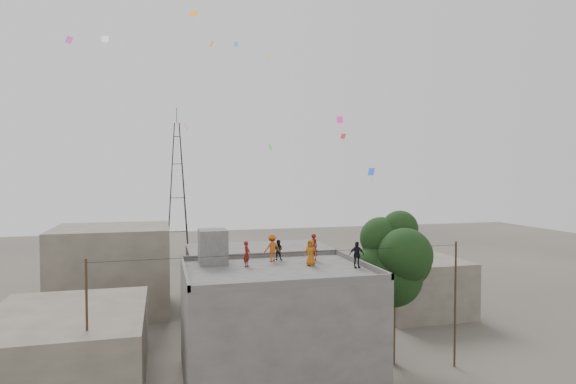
# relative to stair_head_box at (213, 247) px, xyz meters

# --- Properties ---
(ground) EXTENTS (140.00, 140.00, 0.00)m
(ground) POSITION_rel_stair_head_box_xyz_m (3.20, -2.60, -7.10)
(ground) COLOR #443F38
(ground) RESTS_ON ground
(main_building) EXTENTS (10.00, 8.00, 6.10)m
(main_building) POSITION_rel_stair_head_box_xyz_m (3.20, -2.60, -4.05)
(main_building) COLOR #53504D
(main_building) RESTS_ON ground
(parapet) EXTENTS (10.00, 8.00, 0.30)m
(parapet) POSITION_rel_stair_head_box_xyz_m (3.20, -2.60, -0.85)
(parapet) COLOR #53504D
(parapet) RESTS_ON main_building
(stair_head_box) EXTENTS (1.60, 1.80, 2.00)m
(stair_head_box) POSITION_rel_stair_head_box_xyz_m (0.00, 0.00, 0.00)
(stair_head_box) COLOR #53504D
(stair_head_box) RESTS_ON main_building
(neighbor_west) EXTENTS (8.00, 10.00, 4.00)m
(neighbor_west) POSITION_rel_stair_head_box_xyz_m (-7.80, -0.60, -5.10)
(neighbor_west) COLOR #5C5649
(neighbor_west) RESTS_ON ground
(neighbor_north) EXTENTS (12.00, 9.00, 5.00)m
(neighbor_north) POSITION_rel_stair_head_box_xyz_m (5.20, 11.40, -4.60)
(neighbor_north) COLOR #53504D
(neighbor_north) RESTS_ON ground
(neighbor_northwest) EXTENTS (9.00, 8.00, 7.00)m
(neighbor_northwest) POSITION_rel_stair_head_box_xyz_m (-6.80, 13.40, -3.60)
(neighbor_northwest) COLOR #5C5649
(neighbor_northwest) RESTS_ON ground
(neighbor_east) EXTENTS (7.00, 8.00, 4.40)m
(neighbor_east) POSITION_rel_stair_head_box_xyz_m (17.20, 7.40, -4.90)
(neighbor_east) COLOR #5C5649
(neighbor_east) RESTS_ON ground
(tree) EXTENTS (4.90, 4.60, 9.10)m
(tree) POSITION_rel_stair_head_box_xyz_m (10.57, -2.00, -1.00)
(tree) COLOR black
(tree) RESTS_ON ground
(utility_line) EXTENTS (20.12, 0.62, 7.40)m
(utility_line) POSITION_rel_stair_head_box_xyz_m (3.70, -3.85, -3.27)
(utility_line) COLOR black
(utility_line) RESTS_ON ground
(transmission_tower) EXTENTS (2.97, 2.97, 20.01)m
(transmission_tower) POSITION_rel_stair_head_box_xyz_m (-0.80, 37.40, 1.97)
(transmission_tower) COLOR black
(transmission_tower) RESTS_ON ground
(person_red_adult) EXTENTS (0.66, 0.50, 1.62)m
(person_red_adult) POSITION_rel_stair_head_box_xyz_m (5.95, -0.55, -0.19)
(person_red_adult) COLOR maroon
(person_red_adult) RESTS_ON main_building
(person_orange_child) EXTENTS (0.87, 0.82, 1.49)m
(person_orange_child) POSITION_rel_stair_head_box_xyz_m (5.32, -2.03, -0.25)
(person_orange_child) COLOR #A85913
(person_orange_child) RESTS_ON main_building
(person_dark_child) EXTENTS (0.74, 0.68, 1.22)m
(person_dark_child) POSITION_rel_stair_head_box_xyz_m (3.96, 0.22, -0.39)
(person_dark_child) COLOR black
(person_dark_child) RESTS_ON main_building
(person_dark_adult) EXTENTS (0.88, 0.39, 1.48)m
(person_dark_adult) POSITION_rel_stair_head_box_xyz_m (7.60, -3.31, -0.26)
(person_dark_adult) COLOR black
(person_dark_adult) RESTS_ON main_building
(person_orange_adult) EXTENTS (1.18, 0.88, 1.63)m
(person_orange_adult) POSITION_rel_stair_head_box_xyz_m (3.50, -0.16, -0.19)
(person_orange_adult) COLOR #B24F14
(person_orange_adult) RESTS_ON main_building
(person_red_child) EXTENTS (0.56, 0.63, 1.44)m
(person_red_child) POSITION_rel_stair_head_box_xyz_m (1.76, -1.37, -0.28)
(person_red_child) COLOR maroon
(person_red_child) RESTS_ON main_building
(kites) EXTENTS (19.39, 18.16, 11.89)m
(kites) POSITION_rel_stair_head_box_xyz_m (2.39, 4.70, 10.10)
(kites) COLOR orange
(kites) RESTS_ON ground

